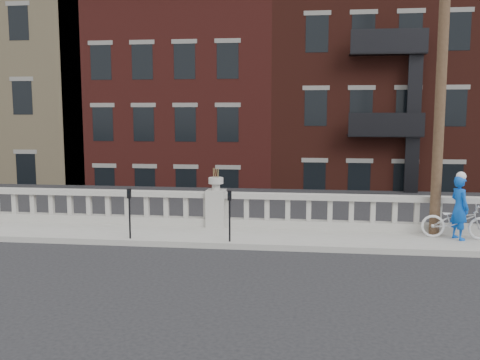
% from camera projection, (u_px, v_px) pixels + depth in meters
% --- Properties ---
extents(ground, '(120.00, 120.00, 0.00)m').
position_uv_depth(ground, '(187.00, 270.00, 12.10)').
color(ground, black).
rests_on(ground, ground).
extents(sidewalk, '(32.00, 2.20, 0.15)m').
position_uv_depth(sidewalk, '(210.00, 236.00, 15.04)').
color(sidewalk, gray).
rests_on(sidewalk, ground).
extents(balustrade, '(28.00, 0.34, 1.03)m').
position_uv_depth(balustrade, '(216.00, 210.00, 15.91)').
color(balustrade, gray).
rests_on(balustrade, sidewalk).
extents(planter_pedestal, '(0.55, 0.55, 1.76)m').
position_uv_depth(planter_pedestal, '(216.00, 204.00, 15.88)').
color(planter_pedestal, gray).
rests_on(planter_pedestal, sidewalk).
extents(lower_level, '(80.00, 44.00, 20.80)m').
position_uv_depth(lower_level, '(275.00, 126.00, 34.36)').
color(lower_level, '#605E59').
rests_on(lower_level, ground).
extents(utility_pole, '(1.60, 0.28, 10.00)m').
position_uv_depth(utility_pole, '(443.00, 48.00, 14.19)').
color(utility_pole, '#422D1E').
rests_on(utility_pole, sidewalk).
extents(parking_meter_a, '(0.10, 0.09, 1.36)m').
position_uv_depth(parking_meter_a, '(129.00, 208.00, 14.35)').
color(parking_meter_a, black).
rests_on(parking_meter_a, sidewalk).
extents(parking_meter_b, '(0.10, 0.09, 1.36)m').
position_uv_depth(parking_meter_b, '(230.00, 210.00, 14.01)').
color(parking_meter_b, black).
rests_on(parking_meter_b, sidewalk).
extents(bicycle, '(1.88, 0.85, 0.96)m').
position_uv_depth(bicycle, '(457.00, 221.00, 14.39)').
color(bicycle, silver).
rests_on(bicycle, sidewalk).
extents(cyclist, '(0.62, 0.74, 1.72)m').
position_uv_depth(cyclist, '(459.00, 208.00, 14.26)').
color(cyclist, blue).
rests_on(cyclist, sidewalk).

